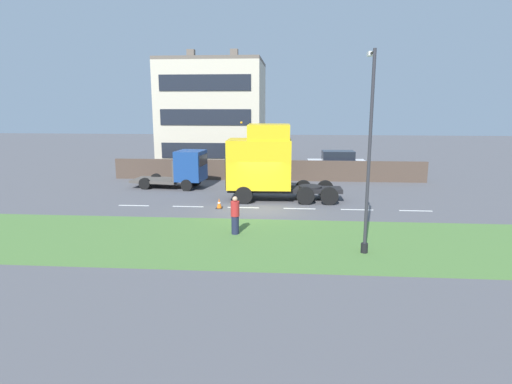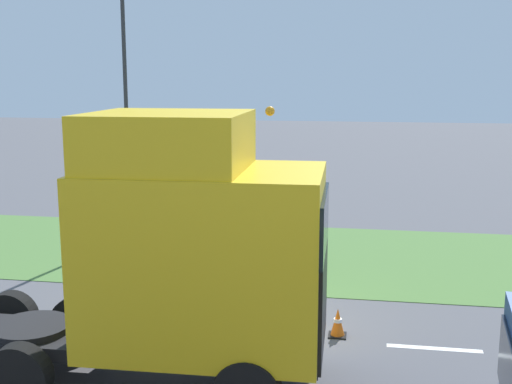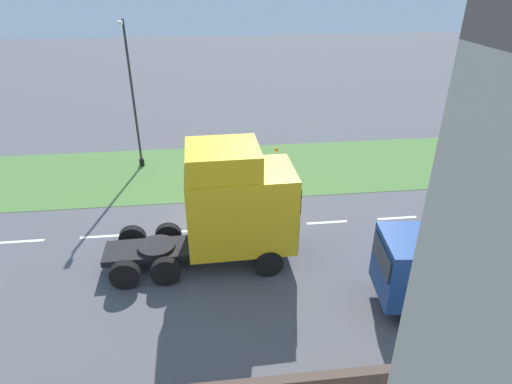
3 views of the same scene
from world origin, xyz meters
TOP-DOWN VIEW (x-y plane):
  - ground_plane at (0.00, 0.00)m, footprint 120.00×120.00m
  - grass_verge at (-6.00, 0.00)m, footprint 7.00×44.00m
  - lane_markings at (0.00, -0.70)m, footprint 0.16×17.80m
  - lorry_cab at (2.15, -0.15)m, footprint 2.74×7.02m
  - flatbed_truck at (5.45, 5.57)m, footprint 2.61×5.30m
  - lamp_post at (-7.08, -4.69)m, footprint 1.26×0.27m
  - pedestrian at (-5.08, 0.71)m, footprint 0.39×0.39m
  - traffic_cone_lead at (-0.30, 2.23)m, footprint 0.36×0.36m

SIDE VIEW (x-z plane):
  - ground_plane at x=0.00m, z-range 0.00..0.00m
  - lane_markings at x=0.00m, z-range 0.00..0.00m
  - grass_verge at x=-6.00m, z-range 0.00..0.01m
  - traffic_cone_lead at x=-0.30m, z-range -0.01..0.57m
  - pedestrian at x=-5.08m, z-range -0.02..1.74m
  - flatbed_truck at x=5.45m, z-range 0.07..2.71m
  - lorry_cab at x=2.15m, z-range -0.06..4.68m
  - lamp_post at x=-7.08m, z-range -0.18..7.57m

